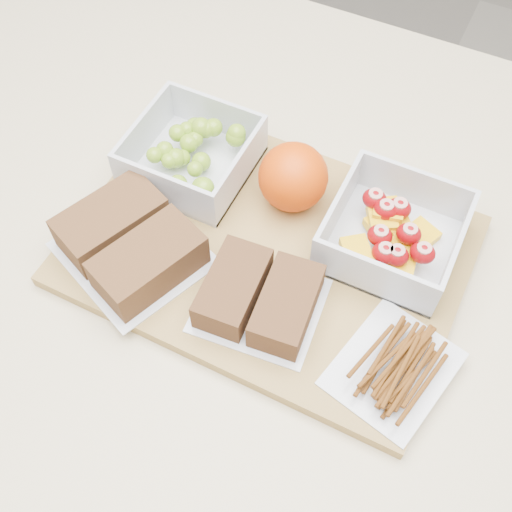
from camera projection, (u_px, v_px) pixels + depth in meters
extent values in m
plane|color=gray|center=(255.00, 468.00, 1.47)|extent=(4.00, 4.00, 0.00)
cube|color=beige|center=(255.00, 399.00, 1.10)|extent=(1.20, 0.90, 0.90)
cube|color=#A17F42|center=(268.00, 251.00, 0.71)|extent=(0.42, 0.30, 0.02)
cube|color=silver|center=(193.00, 166.00, 0.77)|extent=(0.13, 0.13, 0.01)
cube|color=silver|center=(217.00, 116.00, 0.77)|extent=(0.13, 0.01, 0.06)
cube|color=silver|center=(163.00, 191.00, 0.71)|extent=(0.13, 0.01, 0.06)
cube|color=silver|center=(241.00, 171.00, 0.73)|extent=(0.01, 0.12, 0.06)
cube|color=silver|center=(144.00, 134.00, 0.76)|extent=(0.01, 0.12, 0.06)
sphere|color=olive|center=(176.00, 158.00, 0.74)|extent=(0.02, 0.02, 0.02)
sphere|color=olive|center=(165.00, 150.00, 0.74)|extent=(0.02, 0.02, 0.02)
sphere|color=olive|center=(207.00, 129.00, 0.76)|extent=(0.02, 0.02, 0.02)
sphere|color=olive|center=(201.00, 162.00, 0.75)|extent=(0.02, 0.02, 0.02)
sphere|color=olive|center=(177.00, 133.00, 0.75)|extent=(0.02, 0.02, 0.02)
sphere|color=olive|center=(183.00, 158.00, 0.75)|extent=(0.02, 0.02, 0.02)
sphere|color=olive|center=(187.00, 129.00, 0.76)|extent=(0.02, 0.02, 0.02)
sphere|color=olive|center=(204.00, 188.00, 0.70)|extent=(0.02, 0.02, 0.02)
sphere|color=olive|center=(236.00, 137.00, 0.75)|extent=(0.02, 0.02, 0.02)
sphere|color=olive|center=(201.00, 127.00, 0.75)|extent=(0.02, 0.02, 0.02)
sphere|color=olive|center=(154.00, 155.00, 0.74)|extent=(0.02, 0.02, 0.02)
sphere|color=olive|center=(237.00, 133.00, 0.75)|extent=(0.02, 0.02, 0.02)
sphere|color=olive|center=(178.00, 184.00, 0.72)|extent=(0.02, 0.02, 0.02)
sphere|color=olive|center=(206.00, 130.00, 0.76)|extent=(0.02, 0.02, 0.02)
sphere|color=olive|center=(189.00, 143.00, 0.75)|extent=(0.02, 0.02, 0.02)
sphere|color=olive|center=(213.00, 127.00, 0.76)|extent=(0.02, 0.02, 0.02)
sphere|color=olive|center=(202.00, 188.00, 0.71)|extent=(0.02, 0.02, 0.02)
sphere|color=olive|center=(209.00, 195.00, 0.72)|extent=(0.02, 0.02, 0.02)
sphere|color=olive|center=(195.00, 139.00, 0.75)|extent=(0.02, 0.02, 0.02)
sphere|color=olive|center=(169.00, 161.00, 0.74)|extent=(0.02, 0.02, 0.02)
sphere|color=olive|center=(195.00, 127.00, 0.77)|extent=(0.02, 0.02, 0.02)
sphere|color=olive|center=(195.00, 169.00, 0.72)|extent=(0.02, 0.02, 0.02)
cube|color=silver|center=(390.00, 245.00, 0.70)|extent=(0.14, 0.14, 0.01)
cube|color=silver|center=(414.00, 188.00, 0.71)|extent=(0.14, 0.01, 0.06)
cube|color=silver|center=(373.00, 278.00, 0.65)|extent=(0.14, 0.01, 0.06)
cube|color=silver|center=(454.00, 254.00, 0.67)|extent=(0.01, 0.13, 0.06)
cube|color=silver|center=(337.00, 209.00, 0.70)|extent=(0.01, 0.13, 0.06)
cube|color=#DBA20C|center=(390.00, 253.00, 0.68)|extent=(0.04, 0.04, 0.01)
cube|color=#DBA20C|center=(389.00, 217.00, 0.71)|extent=(0.05, 0.06, 0.01)
cube|color=#DBA20C|center=(403.00, 237.00, 0.69)|extent=(0.05, 0.05, 0.01)
cube|color=#DBA20C|center=(418.00, 237.00, 0.70)|extent=(0.05, 0.05, 0.01)
cube|color=#DBA20C|center=(382.00, 218.00, 0.70)|extent=(0.04, 0.05, 0.01)
cube|color=#DBA20C|center=(388.00, 211.00, 0.70)|extent=(0.04, 0.03, 0.01)
cube|color=#DBA20C|center=(356.00, 251.00, 0.67)|extent=(0.04, 0.05, 0.01)
cube|color=#DBA20C|center=(399.00, 262.00, 0.67)|extent=(0.04, 0.04, 0.01)
cube|color=#DBA20C|center=(382.00, 227.00, 0.70)|extent=(0.04, 0.04, 0.01)
ellipsoid|color=maroon|center=(409.00, 234.00, 0.68)|extent=(0.03, 0.02, 0.02)
ellipsoid|color=maroon|center=(396.00, 255.00, 0.66)|extent=(0.03, 0.02, 0.02)
ellipsoid|color=maroon|center=(374.00, 199.00, 0.70)|extent=(0.03, 0.02, 0.02)
ellipsoid|color=maroon|center=(422.00, 253.00, 0.66)|extent=(0.03, 0.02, 0.02)
ellipsoid|color=maroon|center=(385.00, 210.00, 0.69)|extent=(0.03, 0.02, 0.02)
ellipsoid|color=maroon|center=(385.00, 253.00, 0.66)|extent=(0.03, 0.02, 0.02)
ellipsoid|color=maroon|center=(380.00, 236.00, 0.67)|extent=(0.03, 0.02, 0.02)
ellipsoid|color=maroon|center=(399.00, 208.00, 0.69)|extent=(0.03, 0.02, 0.02)
sphere|color=#E24505|center=(293.00, 177.00, 0.71)|extent=(0.08, 0.08, 0.08)
cube|color=silver|center=(133.00, 253.00, 0.70)|extent=(0.19, 0.18, 0.00)
cube|color=brown|center=(111.00, 222.00, 0.69)|extent=(0.10, 0.13, 0.04)
cube|color=brown|center=(149.00, 262.00, 0.67)|extent=(0.10, 0.13, 0.04)
cube|color=silver|center=(260.00, 306.00, 0.66)|extent=(0.14, 0.12, 0.00)
cube|color=brown|center=(233.00, 288.00, 0.65)|extent=(0.06, 0.10, 0.04)
cube|color=brown|center=(287.00, 305.00, 0.64)|extent=(0.06, 0.10, 0.04)
cube|color=silver|center=(393.00, 369.00, 0.63)|extent=(0.13, 0.14, 0.00)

